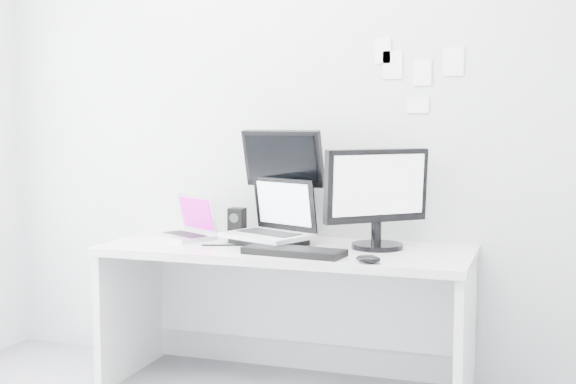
% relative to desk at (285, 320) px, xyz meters
% --- Properties ---
extents(back_wall, '(3.60, 0.00, 3.60)m').
position_rel_desk_xyz_m(back_wall, '(0.00, 0.35, 0.99)').
color(back_wall, silver).
rests_on(back_wall, ground).
extents(desk, '(1.80, 0.70, 0.73)m').
position_rel_desk_xyz_m(desk, '(0.00, 0.00, 0.00)').
color(desk, silver).
rests_on(desk, ground).
extents(macbook, '(0.39, 0.36, 0.24)m').
position_rel_desk_xyz_m(macbook, '(-0.59, 0.07, 0.48)').
color(macbook, silver).
rests_on(macbook, desk).
extents(speaker, '(0.10, 0.10, 0.16)m').
position_rel_desk_xyz_m(speaker, '(-0.33, 0.18, 0.44)').
color(speaker, black).
rests_on(speaker, desk).
extents(dell_laptop, '(0.49, 0.45, 0.34)m').
position_rel_desk_xyz_m(dell_laptop, '(-0.11, 0.03, 0.53)').
color(dell_laptop, '#B2B3B8').
rests_on(dell_laptop, desk).
extents(rear_monitor, '(0.44, 0.20, 0.58)m').
position_rel_desk_xyz_m(rear_monitor, '(-0.07, 0.19, 0.66)').
color(rear_monitor, black).
rests_on(rear_monitor, desk).
extents(samsung_monitor, '(0.57, 0.55, 0.50)m').
position_rel_desk_xyz_m(samsung_monitor, '(0.44, 0.09, 0.61)').
color(samsung_monitor, black).
rests_on(samsung_monitor, desk).
extents(keyboard, '(0.49, 0.22, 0.03)m').
position_rel_desk_xyz_m(keyboard, '(0.11, -0.21, 0.38)').
color(keyboard, black).
rests_on(keyboard, desk).
extents(mouse, '(0.12, 0.09, 0.04)m').
position_rel_desk_xyz_m(mouse, '(0.48, -0.29, 0.38)').
color(mouse, black).
rests_on(mouse, desk).
extents(wall_note_0, '(0.10, 0.00, 0.14)m').
position_rel_desk_xyz_m(wall_note_0, '(0.45, 0.34, 1.26)').
color(wall_note_0, white).
rests_on(wall_note_0, back_wall).
extents(wall_note_1, '(0.09, 0.00, 0.13)m').
position_rel_desk_xyz_m(wall_note_1, '(0.60, 0.34, 1.22)').
color(wall_note_1, white).
rests_on(wall_note_1, back_wall).
extents(wall_note_2, '(0.10, 0.00, 0.14)m').
position_rel_desk_xyz_m(wall_note_2, '(0.75, 0.34, 1.26)').
color(wall_note_2, white).
rests_on(wall_note_2, back_wall).
extents(wall_note_3, '(0.11, 0.00, 0.08)m').
position_rel_desk_xyz_m(wall_note_3, '(0.58, 0.34, 1.05)').
color(wall_note_3, white).
rests_on(wall_note_3, back_wall).
extents(wall_note_4, '(0.08, 0.00, 0.13)m').
position_rel_desk_xyz_m(wall_note_4, '(0.40, 0.34, 1.33)').
color(wall_note_4, white).
rests_on(wall_note_4, back_wall).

